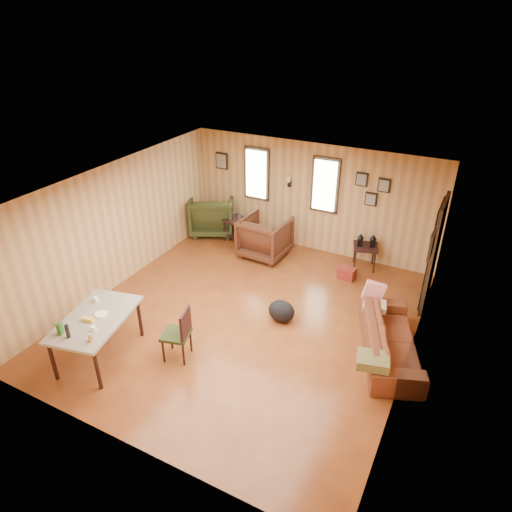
{
  "coord_description": "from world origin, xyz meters",
  "views": [
    {
      "loc": [
        3.14,
        -5.71,
        4.85
      ],
      "look_at": [
        0.0,
        0.4,
        1.05
      ],
      "focal_mm": 32.0,
      "sensor_mm": 36.0,
      "label": 1
    }
  ],
  "objects_px": {
    "recliner_green": "(212,213)",
    "end_table": "(237,226)",
    "side_table": "(366,245)",
    "sofa": "(391,334)",
    "dining_table": "(95,322)",
    "recliner_brown": "(265,235)"
  },
  "relations": [
    {
      "from": "recliner_green",
      "to": "end_table",
      "type": "xyz_separation_m",
      "value": [
        0.73,
        -0.13,
        -0.14
      ]
    },
    {
      "from": "side_table",
      "to": "end_table",
      "type": "bearing_deg",
      "value": -177.43
    },
    {
      "from": "end_table",
      "to": "side_table",
      "type": "height_order",
      "value": "side_table"
    },
    {
      "from": "sofa",
      "to": "dining_table",
      "type": "bearing_deg",
      "value": 97.57
    },
    {
      "from": "recliner_brown",
      "to": "side_table",
      "type": "relative_size",
      "value": 1.26
    },
    {
      "from": "recliner_green",
      "to": "recliner_brown",
      "type": "bearing_deg",
      "value": 137.39
    },
    {
      "from": "sofa",
      "to": "recliner_green",
      "type": "bearing_deg",
      "value": 42.31
    },
    {
      "from": "recliner_brown",
      "to": "end_table",
      "type": "distance_m",
      "value": 0.97
    },
    {
      "from": "dining_table",
      "to": "side_table",
      "type": "bearing_deg",
      "value": 45.8
    },
    {
      "from": "recliner_brown",
      "to": "end_table",
      "type": "height_order",
      "value": "recliner_brown"
    },
    {
      "from": "recliner_brown",
      "to": "dining_table",
      "type": "bearing_deg",
      "value": 81.8
    },
    {
      "from": "sofa",
      "to": "side_table",
      "type": "relative_size",
      "value": 2.54
    },
    {
      "from": "end_table",
      "to": "dining_table",
      "type": "distance_m",
      "value": 4.48
    },
    {
      "from": "side_table",
      "to": "sofa",
      "type": "bearing_deg",
      "value": -66.18
    },
    {
      "from": "recliner_brown",
      "to": "end_table",
      "type": "relative_size",
      "value": 1.45
    },
    {
      "from": "sofa",
      "to": "recliner_brown",
      "type": "relative_size",
      "value": 2.02
    },
    {
      "from": "recliner_brown",
      "to": "end_table",
      "type": "bearing_deg",
      "value": -17.95
    },
    {
      "from": "sofa",
      "to": "end_table",
      "type": "distance_m",
      "value": 4.7
    },
    {
      "from": "recliner_green",
      "to": "side_table",
      "type": "distance_m",
      "value": 3.7
    },
    {
      "from": "sofa",
      "to": "end_table",
      "type": "bearing_deg",
      "value": 39.59
    },
    {
      "from": "recliner_brown",
      "to": "dining_table",
      "type": "height_order",
      "value": "recliner_brown"
    },
    {
      "from": "dining_table",
      "to": "end_table",
      "type": "bearing_deg",
      "value": 78.92
    }
  ]
}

